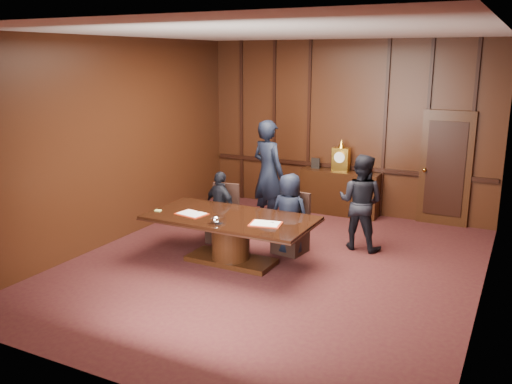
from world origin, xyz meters
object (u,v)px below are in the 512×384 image
Objects in this scene: witness_left at (268,173)px; sideboard at (340,191)px; signatory_left at (221,207)px; signatory_right at (289,214)px; conference_table at (231,232)px; witness_right at (361,202)px.

sideboard is at bearing -106.77° from witness_left.
witness_left is (0.30, 1.28, 0.39)m from signatory_left.
sideboard reaches higher than signatory_right.
conference_table is at bearing 119.91° from witness_left.
signatory_right is at bearing -161.59° from signatory_left.
sideboard is 1.74m from witness_left.
sideboard reaches higher than signatory_left.
signatory_left is 2.39m from witness_right.
signatory_right reaches higher than signatory_left.
conference_table is 2.27m from witness_right.
sideboard is 0.99× the size of witness_right.
witness_right is at bearing -174.21° from witness_left.
witness_left is 2.04m from witness_right.
witness_left is (-0.35, 2.08, 0.50)m from conference_table.
signatory_left is 0.78× the size of witness_right.
signatory_right is (0.65, 0.80, 0.16)m from conference_table.
conference_table is 1.04m from signatory_left.
sideboard is 3.46m from conference_table.
sideboard reaches higher than conference_table.
sideboard is 2.09m from witness_right.
witness_left reaches higher than signatory_left.
signatory_right is 0.66× the size of witness_left.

